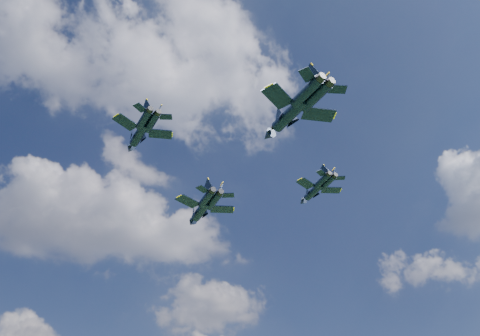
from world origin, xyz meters
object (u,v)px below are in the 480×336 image
object	(u,v)px
jet_left	(139,135)
jet_slot	(288,116)
jet_right	(313,192)
jet_lead	(201,211)

from	to	relation	value
jet_left	jet_slot	bearing A→B (deg)	-44.64
jet_right	jet_slot	size ratio (longest dim) A/B	0.77
jet_lead	jet_slot	xyz separation A→B (m)	(9.30, -38.41, -3.09)
jet_lead	jet_right	distance (m)	26.15
jet_lead	jet_right	size ratio (longest dim) A/B	1.31
jet_right	jet_lead	bearing A→B (deg)	136.08
jet_lead	jet_left	world-z (taller)	jet_lead
jet_left	jet_right	xyz separation A→B (m)	(36.90, 12.88, 1.05)
jet_left	jet_right	world-z (taller)	jet_right
jet_left	jet_slot	distance (m)	26.73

